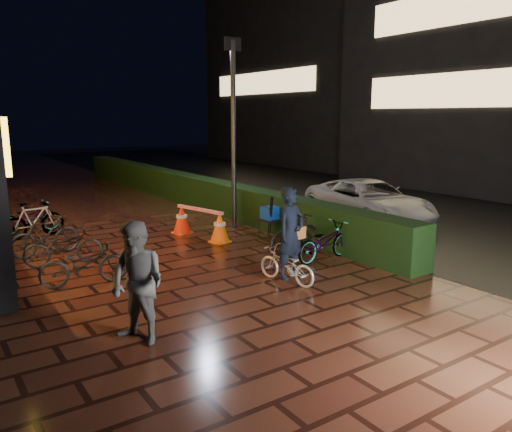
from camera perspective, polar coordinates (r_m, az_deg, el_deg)
ground at (r=9.60m, az=-3.70°, el=-7.25°), size 80.00×80.00×0.00m
asphalt_road at (r=18.96m, az=12.18°, el=1.88°), size 11.00×60.00×0.01m
hedge at (r=17.89m, az=-7.73°, el=3.09°), size 0.70×20.00×1.00m
bystander_person at (r=6.96m, az=-13.39°, el=-7.50°), size 0.94×1.03×1.71m
van at (r=14.88m, az=12.74°, el=1.66°), size 2.70×4.64×1.22m
far_buildings at (r=28.16m, az=17.81°, el=17.88°), size 9.08×31.00×14.00m
lamp_post_hedge at (r=13.60m, az=-2.61°, el=10.21°), size 0.48×0.14×5.05m
cyclist at (r=9.20m, az=3.77°, el=-3.68°), size 0.73×1.34×1.82m
traffic_barrier at (r=12.78m, az=-6.41°, el=-0.77°), size 0.85×1.90×0.77m
cart_assembly at (r=12.80m, az=1.70°, el=0.18°), size 0.65×0.68×1.12m
parked_bikes_storefront at (r=12.15m, az=-22.55°, el=-2.01°), size 1.74×5.76×0.91m
parked_bikes_hedge at (r=11.01m, az=6.28°, el=-2.49°), size 1.75×1.46×0.91m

